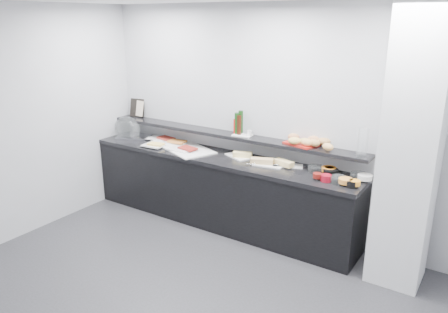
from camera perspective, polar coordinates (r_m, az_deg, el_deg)
The scene contains 57 objects.
ground at distance 4.19m, azimuth -6.12°, elevation -19.45°, with size 5.00×5.00×0.00m, color #2D2D30.
back_wall at distance 5.17m, azimuth 7.56°, elevation 4.41°, with size 5.00×0.02×2.70m, color #A8AAAF.
column at distance 4.41m, azimuth 23.24°, elevation 0.75°, with size 0.50×0.50×2.70m, color silver.
buffet_cabinet at distance 5.54m, azimuth -0.74°, elevation -4.58°, with size 3.60×0.60×0.85m, color black.
counter_top at distance 5.39m, azimuth -0.76°, elevation -0.14°, with size 3.62×0.62×0.05m, color black.
wall_shelf at distance 5.45m, azimuth 0.26°, elevation 2.88°, with size 3.60×0.25×0.04m, color black.
cloche_base at distance 6.27m, azimuth -11.67°, elevation 2.51°, with size 0.44×0.29×0.04m, color silver.
cloche_dome at distance 6.35m, azimuth -12.50°, elevation 3.60°, with size 0.44×0.29×0.34m, color silver.
linen_runner at distance 5.74m, azimuth -5.45°, elevation 1.24°, with size 0.97×0.46×0.01m, color silver.
platter_meat_a at distance 6.15m, azimuth -8.43°, elevation 2.39°, with size 0.30×0.20×0.01m, color white.
food_meat_a at distance 6.06m, azimuth -7.59°, elevation 2.39°, with size 0.24×0.15×0.02m, color maroon.
platter_salmon at distance 5.94m, azimuth -6.33°, elevation 1.93°, with size 0.28×0.19×0.01m, color white.
food_salmon at distance 5.88m, azimuth -6.16°, elevation 1.97°, with size 0.23×0.15×0.02m, color orange.
platter_cheese at distance 5.80m, azimuth -9.21°, elevation 1.42°, with size 0.29×0.19×0.01m, color silver.
food_cheese at distance 5.79m, azimuth -8.89°, elevation 1.61°, with size 0.20×0.13×0.02m, color #F9CE61.
platter_meat_b at distance 5.59m, azimuth -5.76°, elevation 0.94°, with size 0.30×0.20×0.01m, color white.
food_meat_b at distance 5.56m, azimuth -4.75°, elevation 1.08°, with size 0.23×0.15×0.02m, color maroon.
sandwich_plate_left at distance 5.32m, azimuth 1.71°, elevation -0.01°, with size 0.34×0.14×0.01m, color white.
sandwich_food_left at distance 5.28m, azimuth 2.43°, elevation 0.26°, with size 0.23×0.09×0.06m, color #DEC674.
tongs_left at distance 5.28m, azimuth 2.01°, elevation -0.03°, with size 0.01×0.01×0.16m, color #B7BABE.
sandwich_plate_mid at distance 5.03m, azimuth 5.75°, elevation -1.16°, with size 0.34×0.15×0.01m, color silver.
sandwich_food_mid at distance 5.06m, azimuth 4.97°, elevation -0.58°, with size 0.26×0.10×0.06m, color tan.
tongs_mid at distance 5.03m, azimuth 3.85°, elevation -0.99°, with size 0.01×0.01×0.16m, color #B2B4B9.
sandwich_plate_right at distance 5.05m, azimuth 8.34°, elevation -1.18°, with size 0.34×0.14×0.01m, color white.
sandwich_food_right at distance 5.02m, azimuth 7.82°, elevation -0.83°, with size 0.24×0.09×0.06m, color #E1C276.
tongs_right at distance 5.01m, azimuth 7.33°, elevation -1.14°, with size 0.01×0.01×0.16m, color #B4B8BC.
bowl_glass_fruit at distance 4.91m, azimuth 11.96°, elevation -1.61°, with size 0.18×0.18×0.07m, color white.
fill_glass_fruit at distance 4.89m, azimuth 13.52°, elevation -1.65°, with size 0.16×0.16×0.05m, color orange.
bowl_black_jam at distance 4.84m, azimuth 13.77°, elevation -2.01°, with size 0.16×0.16×0.07m, color black.
fill_black_jam at distance 4.89m, azimuth 13.58°, elevation -1.67°, with size 0.10×0.10×0.05m, color #61170D.
bowl_glass_cream at distance 4.81m, azimuth 17.16°, elevation -2.45°, with size 0.17×0.17×0.07m, color white.
fill_glass_cream at distance 4.76m, azimuth 17.93°, elevation -2.56°, with size 0.15×0.15×0.05m, color white.
bowl_red_jam at distance 4.66m, azimuth 13.20°, elevation -2.76°, with size 0.11×0.11×0.07m, color maroon.
fill_red_jam at distance 4.67m, azimuth 12.10°, elevation -2.46°, with size 0.09×0.09×0.05m, color #63120E.
bowl_glass_salmon at distance 4.64m, azimuth 14.71°, elevation -2.94°, with size 0.17×0.17×0.07m, color white.
fill_glass_salmon at distance 4.60m, azimuth 15.60°, elevation -3.08°, with size 0.14×0.14×0.05m, color orange.
bowl_black_fruit at distance 4.57m, azimuth 16.36°, elevation -3.42°, with size 0.13×0.13×0.07m, color black.
fill_black_fruit at distance 4.57m, azimuth 16.72°, elevation -3.30°, with size 0.11×0.11×0.05m, color orange.
framed_print at distance 6.47m, azimuth -11.27°, elevation 6.26°, with size 0.23×0.02×0.26m, color black.
print_art at distance 6.42m, azimuth -11.05°, elevation 6.20°, with size 0.18×0.00×0.22m, color #CDAD94.
condiment_tray at distance 5.33m, azimuth 2.41°, elevation 2.79°, with size 0.23×0.14×0.01m, color white.
bottle_green_a at distance 5.35m, azimuth 1.70°, elevation 4.35°, with size 0.06×0.06×0.26m, color #0F350E.
bottle_brown at distance 5.31m, azimuth 1.99°, elevation 4.15°, with size 0.05×0.05×0.24m, color black.
bottle_green_b at distance 5.38m, azimuth 2.19°, elevation 4.54°, with size 0.06×0.06×0.28m, color black.
bottle_hot at distance 5.36m, azimuth 1.49°, elevation 3.96°, with size 0.05×0.05×0.18m, color #B30D0C.
shaker_salt at distance 5.27m, azimuth 3.20°, elevation 3.08°, with size 0.03×0.03×0.07m, color white.
shaker_pepper at distance 5.27m, azimuth 3.48°, elevation 3.07°, with size 0.04×0.04×0.07m, color silver.
bread_tray at distance 5.03m, azimuth 10.08°, elevation 1.65°, with size 0.36×0.25×0.02m, color #A61911.
bread_roll_nw at distance 5.11m, azimuth 9.06°, elevation 2.56°, with size 0.13×0.09×0.08m, color #B97646.
bread_roll_n at distance 5.04m, azimuth 11.64°, elevation 2.20°, with size 0.14×0.09×0.08m, color #C9804C.
bread_roll_ne at distance 4.98m, azimuth 12.90°, elevation 1.94°, with size 0.15×0.09×0.08m, color #B07A43.
bread_roll_sw at distance 4.94m, azimuth 9.22°, elevation 2.04°, with size 0.15×0.10×0.08m, color #D8AD52.
bread_roll_s at distance 4.90m, azimuth 10.77°, elevation 1.81°, with size 0.13×0.08×0.08m, color tan.
bread_roll_se at distance 4.78m, azimuth 13.42°, elevation 1.23°, with size 0.13×0.08×0.08m, color tan.
bread_roll_midw at distance 4.93m, azimuth 10.60°, elevation 1.92°, with size 0.14×0.09×0.08m, color #BA9847.
bread_roll_mide at distance 4.90m, azimuth 11.73°, elevation 1.75°, with size 0.13×0.08×0.08m, color #B98646.
carafe at distance 4.72m, azimuth 17.64°, elevation 1.79°, with size 0.11×0.11×0.30m, color white.
Camera 1 is at (2.18, -2.54, 2.53)m, focal length 35.00 mm.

